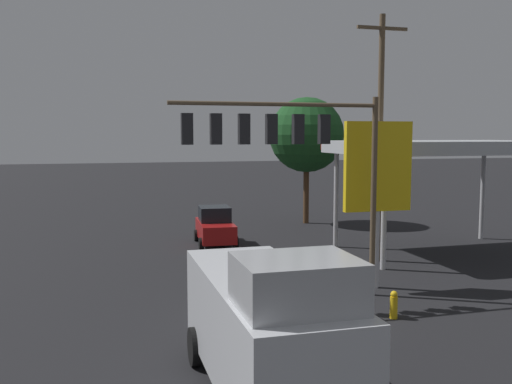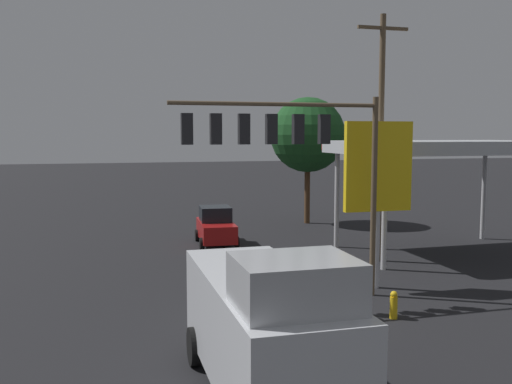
# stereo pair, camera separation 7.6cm
# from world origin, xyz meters

# --- Properties ---
(ground_plane) EXTENTS (200.00, 200.00, 0.00)m
(ground_plane) POSITION_xyz_m (0.00, 0.00, 0.00)
(ground_plane) COLOR black
(traffic_signal_assembly) EXTENTS (7.30, 0.43, 7.04)m
(traffic_signal_assembly) POSITION_xyz_m (-1.00, -1.61, 5.46)
(traffic_signal_assembly) COLOR brown
(traffic_signal_assembly) RESTS_ON ground
(utility_pole) EXTENTS (2.40, 0.26, 10.97)m
(utility_pole) POSITION_xyz_m (-7.03, -6.57, 5.78)
(utility_pole) COLOR brown
(utility_pole) RESTS_ON ground
(gas_station_canopy) EXTENTS (9.88, 6.27, 5.43)m
(gas_station_canopy) POSITION_xyz_m (-10.80, -7.51, 5.05)
(gas_station_canopy) COLOR #B2B7BC
(gas_station_canopy) RESTS_ON ground
(price_sign) EXTENTS (2.65, 0.27, 6.22)m
(price_sign) POSITION_xyz_m (-4.80, -2.45, 4.36)
(price_sign) COLOR #B7B7BC
(price_sign) RESTS_ON ground
(delivery_truck) EXTENTS (2.59, 6.81, 3.58)m
(delivery_truck) POSITION_xyz_m (1.81, 5.29, 1.69)
(delivery_truck) COLOR silver
(delivery_truck) RESTS_ON ground
(hatchback_crossing) EXTENTS (2.17, 3.91, 1.97)m
(hatchback_crossing) POSITION_xyz_m (-0.68, -12.33, 0.95)
(hatchback_crossing) COLOR maroon
(hatchback_crossing) RESTS_ON ground
(street_tree) EXTENTS (4.79, 4.79, 8.10)m
(street_tree) POSITION_xyz_m (-7.79, -17.80, 5.69)
(street_tree) COLOR #4C331E
(street_tree) RESTS_ON ground
(fire_hydrant) EXTENTS (0.24, 0.24, 0.88)m
(fire_hydrant) POSITION_xyz_m (-3.65, 0.98, 0.44)
(fire_hydrant) COLOR gold
(fire_hydrant) RESTS_ON ground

